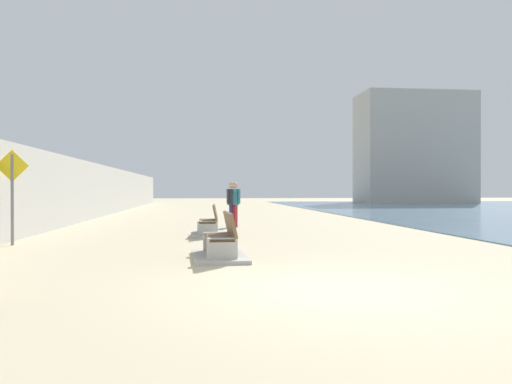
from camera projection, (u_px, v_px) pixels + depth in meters
ground_plane at (238, 219)px, 25.26m from camera, size 120.00×120.00×0.00m
seawall at (84, 191)px, 24.43m from camera, size 0.80×64.00×2.78m
bench_near at (220, 247)px, 10.72m from camera, size 1.19×2.15×0.98m
bench_far at (209, 228)px, 16.06m from camera, size 1.19×2.15×0.98m
person_walking at (235, 201)px, 19.55m from camera, size 0.42×0.38×1.75m
person_standing at (232, 201)px, 19.57m from camera, size 0.42×0.38×1.74m
pedestrian_sign at (12, 186)px, 13.21m from camera, size 0.85×0.08×2.50m
harbor_building at (414, 149)px, 55.41m from camera, size 12.00×6.00×11.92m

